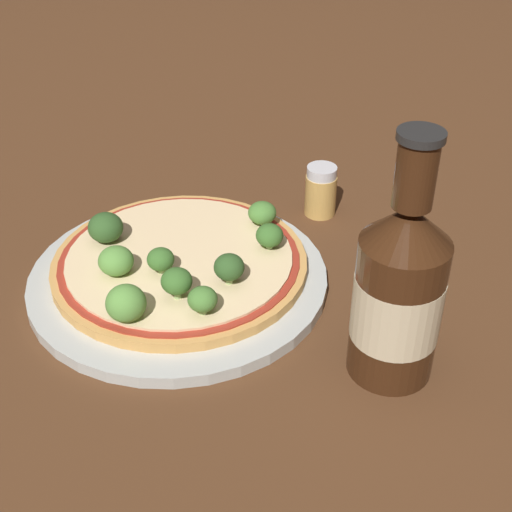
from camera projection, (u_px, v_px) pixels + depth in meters
ground_plane at (179, 295)px, 0.68m from camera, size 3.00×3.00×0.00m
plate at (179, 278)px, 0.69m from camera, size 0.29×0.29×0.01m
pizza at (180, 262)px, 0.69m from camera, size 0.25×0.25×0.01m
broccoli_floret_0 at (161, 260)px, 0.66m from camera, size 0.03×0.03×0.03m
broccoli_floret_1 at (126, 303)px, 0.60m from camera, size 0.03×0.03×0.03m
broccoli_floret_2 at (267, 233)px, 0.70m from camera, size 0.03×0.03×0.03m
broccoli_floret_3 at (262, 213)px, 0.73m from camera, size 0.03×0.03×0.02m
broccoli_floret_4 at (205, 299)px, 0.61m from camera, size 0.03×0.03×0.03m
broccoli_floret_5 at (177, 281)px, 0.63m from camera, size 0.03×0.03×0.03m
broccoli_floret_6 at (116, 261)px, 0.66m from camera, size 0.03×0.03×0.03m
broccoli_floret_7 at (229, 267)px, 0.64m from camera, size 0.03×0.03×0.03m
broccoli_floret_8 at (106, 228)px, 0.70m from camera, size 0.03×0.03×0.03m
beer_bottle at (399, 291)px, 0.55m from camera, size 0.07×0.07×0.22m
pepper_shaker at (321, 191)px, 0.79m from camera, size 0.03×0.03×0.06m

